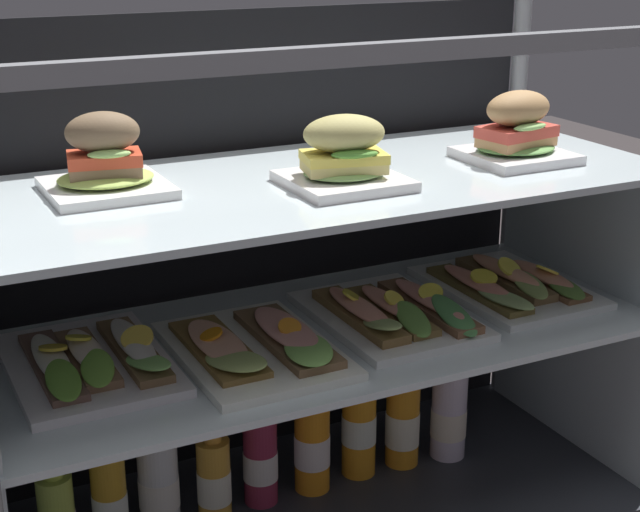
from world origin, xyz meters
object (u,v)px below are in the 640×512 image
object	(u,v)px
juice_bottle_back_right	(312,442)
juice_bottle_back_left	(159,483)
plated_roll_sandwich_left_of_center	(105,165)
juice_bottle_near_post	(260,457)
open_sandwich_tray_left_of_center	(393,312)
juice_bottle_front_left_end	(109,498)
juice_bottle_front_right_end	(214,478)
open_sandwich_tray_far_left	(258,346)
juice_bottle_front_fourth	(403,420)
plated_roll_sandwich_far_right	(517,133)
plated_roll_sandwich_center	(344,158)
open_sandwich_tray_mid_left	(92,361)
open_sandwich_tray_near_right_corner	(510,284)
juice_bottle_back_center	(449,410)
juice_bottle_front_middle	(359,426)

from	to	relation	value
juice_bottle_back_right	juice_bottle_back_left	bearing A→B (deg)	-179.99
plated_roll_sandwich_left_of_center	juice_bottle_near_post	xyz separation A→B (m)	(0.25, 0.00, -0.58)
open_sandwich_tray_left_of_center	juice_bottle_front_left_end	world-z (taller)	open_sandwich_tray_left_of_center
juice_bottle_back_right	juice_bottle_front_right_end	bearing A→B (deg)	-176.86
open_sandwich_tray_left_of_center	juice_bottle_back_right	world-z (taller)	open_sandwich_tray_left_of_center
plated_roll_sandwich_left_of_center	open_sandwich_tray_far_left	xyz separation A→B (m)	(0.20, -0.11, -0.30)
juice_bottle_front_fourth	plated_roll_sandwich_far_right	bearing A→B (deg)	-37.80
plated_roll_sandwich_far_right	juice_bottle_back_left	size ratio (longest dim) A/B	0.75
plated_roll_sandwich_center	plated_roll_sandwich_far_right	world-z (taller)	plated_roll_sandwich_far_right
plated_roll_sandwich_center	open_sandwich_tray_far_left	xyz separation A→B (m)	(-0.15, 0.02, -0.30)
plated_roll_sandwich_left_of_center	plated_roll_sandwich_far_right	bearing A→B (deg)	-8.93
open_sandwich_tray_left_of_center	juice_bottle_near_post	distance (m)	0.37
juice_bottle_front_left_end	juice_bottle_front_right_end	world-z (taller)	juice_bottle_front_left_end
plated_roll_sandwich_center	juice_bottle_near_post	distance (m)	0.61
plated_roll_sandwich_center	open_sandwich_tray_left_of_center	world-z (taller)	plated_roll_sandwich_center
juice_bottle_near_post	juice_bottle_front_fourth	size ratio (longest dim) A/B	0.91
plated_roll_sandwich_left_of_center	juice_bottle_back_right	distance (m)	0.67
plated_roll_sandwich_left_of_center	open_sandwich_tray_mid_left	bearing A→B (deg)	-137.52
plated_roll_sandwich_left_of_center	juice_bottle_near_post	size ratio (longest dim) A/B	0.83
open_sandwich_tray_near_right_corner	juice_bottle_front_right_end	distance (m)	0.66
open_sandwich_tray_left_of_center	plated_roll_sandwich_center	bearing A→B (deg)	-162.37
juice_bottle_front_fourth	open_sandwich_tray_left_of_center	bearing A→B (deg)	-132.12
open_sandwich_tray_near_right_corner	juice_bottle_front_right_end	bearing A→B (deg)	174.65
open_sandwich_tray_left_of_center	juice_bottle_back_center	xyz separation A→B (m)	(0.18, 0.08, -0.27)
plated_roll_sandwich_far_right	juice_bottle_front_middle	world-z (taller)	plated_roll_sandwich_far_right
juice_bottle_front_right_end	juice_bottle_front_middle	world-z (taller)	juice_bottle_front_middle
plated_roll_sandwich_center	open_sandwich_tray_left_of_center	distance (m)	0.33
plated_roll_sandwich_far_right	juice_bottle_near_post	world-z (taller)	plated_roll_sandwich_far_right
juice_bottle_front_middle	juice_bottle_back_center	world-z (taller)	juice_bottle_back_center
open_sandwich_tray_far_left	juice_bottle_front_fourth	size ratio (longest dim) A/B	1.40
open_sandwich_tray_left_of_center	juice_bottle_back_left	bearing A→B (deg)	167.79
plated_roll_sandwich_far_right	juice_bottle_front_fourth	world-z (taller)	plated_roll_sandwich_far_right
open_sandwich_tray_mid_left	juice_bottle_front_fourth	bearing A→B (deg)	4.98
open_sandwich_tray_far_left	juice_bottle_front_fourth	bearing A→B (deg)	18.32
juice_bottle_back_left	open_sandwich_tray_mid_left	bearing A→B (deg)	-155.49
juice_bottle_back_left	juice_bottle_back_right	distance (m)	0.30
plated_roll_sandwich_far_right	juice_bottle_front_left_end	xyz separation A→B (m)	(-0.74, 0.09, -0.58)
juice_bottle_front_middle	juice_bottle_back_center	distance (m)	0.20
juice_bottle_near_post	juice_bottle_back_center	xyz separation A→B (m)	(0.41, -0.02, 0.01)
juice_bottle_front_middle	open_sandwich_tray_near_right_corner	bearing A→B (deg)	-15.02
juice_bottle_front_right_end	juice_bottle_back_right	bearing A→B (deg)	3.14
plated_roll_sandwich_center	juice_bottle_back_left	bearing A→B (deg)	156.40
plated_roll_sandwich_far_right	juice_bottle_back_center	distance (m)	0.59
juice_bottle_front_middle	open_sandwich_tray_left_of_center	bearing A→B (deg)	-83.93
plated_roll_sandwich_center	open_sandwich_tray_near_right_corner	bearing A→B (deg)	9.04
juice_bottle_front_fourth	open_sandwich_tray_far_left	bearing A→B (deg)	-161.68
juice_bottle_front_left_end	juice_bottle_front_fourth	size ratio (longest dim) A/B	1.00
open_sandwich_tray_near_right_corner	juice_bottle_near_post	size ratio (longest dim) A/B	1.54
open_sandwich_tray_left_of_center	open_sandwich_tray_near_right_corner	xyz separation A→B (m)	(0.27, 0.02, -0.00)
open_sandwich_tray_mid_left	juice_bottle_front_right_end	xyz separation A→B (m)	(0.21, 0.04, -0.29)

